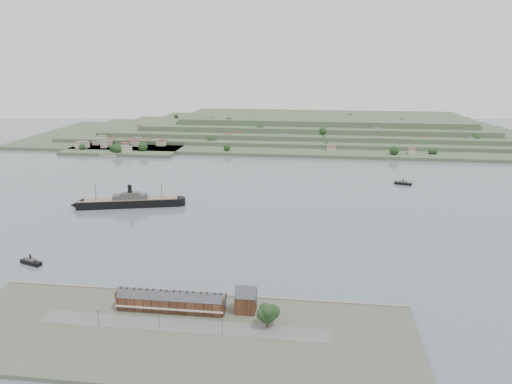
# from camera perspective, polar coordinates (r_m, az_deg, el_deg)

# --- Properties ---
(ground) EXTENTS (1400.00, 1400.00, 0.00)m
(ground) POSITION_cam_1_polar(r_m,az_deg,el_deg) (411.88, -1.52, -2.38)
(ground) COLOR slate
(ground) RESTS_ON ground
(near_shore) EXTENTS (220.00, 80.00, 2.60)m
(near_shore) POSITION_cam_1_polar(r_m,az_deg,el_deg) (244.49, -8.62, -15.64)
(near_shore) COLOR #4C5142
(near_shore) RESTS_ON ground
(terrace_row) EXTENTS (55.60, 9.80, 11.07)m
(terrace_row) POSITION_cam_1_polar(r_m,az_deg,el_deg) (259.85, -9.69, -12.21)
(terrace_row) COLOR #3E2216
(terrace_row) RESTS_ON ground
(gabled_building) EXTENTS (10.40, 10.18, 14.09)m
(gabled_building) POSITION_cam_1_polar(r_m,az_deg,el_deg) (254.93, -1.16, -12.21)
(gabled_building) COLOR #3E2216
(gabled_building) RESTS_ON ground
(far_peninsula) EXTENTS (760.00, 309.00, 30.00)m
(far_peninsula) POSITION_cam_1_polar(r_m,az_deg,el_deg) (789.16, 4.99, 7.14)
(far_peninsula) COLOR #3A5136
(far_peninsula) RESTS_ON ground
(steamship) EXTENTS (94.91, 34.69, 23.19)m
(steamship) POSITION_cam_1_polar(r_m,az_deg,el_deg) (440.15, -14.67, -1.13)
(steamship) COLOR black
(steamship) RESTS_ON ground
(tugboat) EXTENTS (15.80, 8.97, 6.89)m
(tugboat) POSITION_cam_1_polar(r_m,az_deg,el_deg) (343.45, -24.33, -7.29)
(tugboat) COLOR black
(tugboat) RESTS_ON ground
(ferry_west) EXTENTS (16.46, 6.78, 5.99)m
(ferry_west) POSITION_cam_1_polar(r_m,az_deg,el_deg) (673.64, -16.26, 4.22)
(ferry_west) COLOR black
(ferry_west) RESTS_ON ground
(ferry_east) EXTENTS (17.65, 9.63, 6.38)m
(ferry_east) POSITION_cam_1_polar(r_m,az_deg,el_deg) (520.32, 16.46, 0.98)
(ferry_east) COLOR black
(ferry_east) RESTS_ON ground
(fig_tree) EXTENTS (10.79, 9.34, 12.04)m
(fig_tree) POSITION_cam_1_polar(r_m,az_deg,el_deg) (240.68, 1.38, -13.70)
(fig_tree) COLOR #42311E
(fig_tree) RESTS_ON ground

